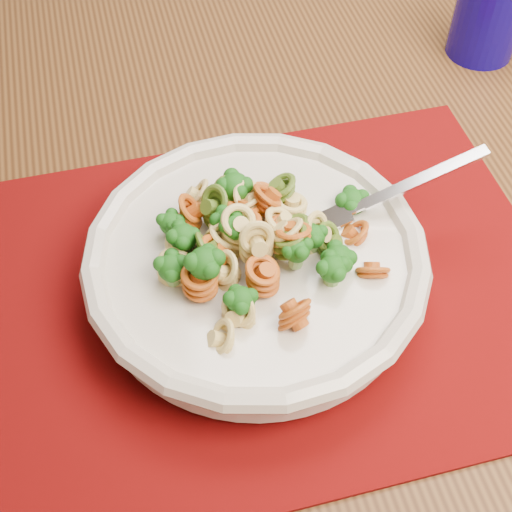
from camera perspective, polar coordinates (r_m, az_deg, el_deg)
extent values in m
cube|color=brown|center=(0.67, -6.28, 1.41)|extent=(1.60, 1.12, 0.04)
cube|color=#5B0305|center=(0.61, 1.60, -2.60)|extent=(0.51, 0.41, 0.00)
cylinder|color=beige|center=(0.60, 0.00, -2.07)|extent=(0.12, 0.12, 0.01)
cylinder|color=beige|center=(0.59, 0.00, -0.88)|extent=(0.26, 0.26, 0.03)
torus|color=beige|center=(0.57, 0.00, 0.12)|extent=(0.28, 0.28, 0.02)
cylinder|color=#0E0573|center=(0.86, 18.09, 17.86)|extent=(0.08, 0.08, 0.09)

